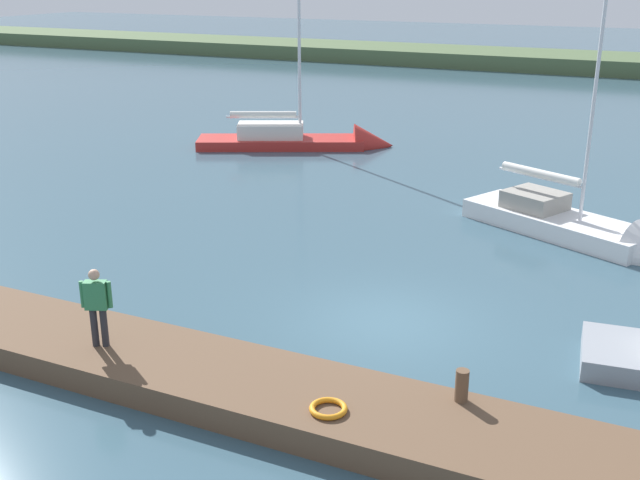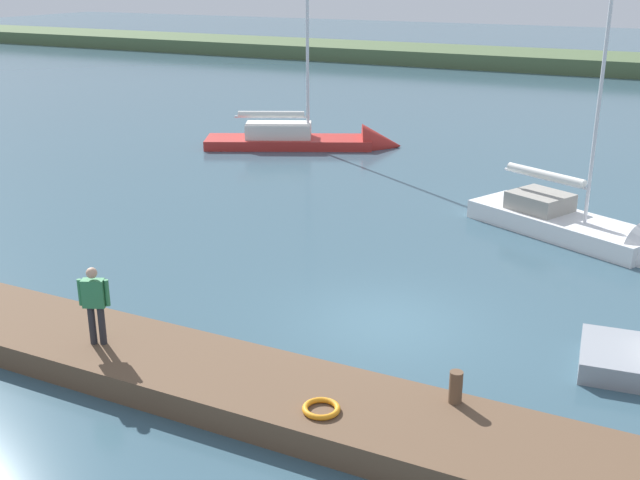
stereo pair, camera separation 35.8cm
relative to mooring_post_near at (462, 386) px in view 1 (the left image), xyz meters
name	(u,v)px [view 1 (the left image)]	position (x,y,z in m)	size (l,w,h in m)	color
ground_plane	(388,323)	(2.63, -3.43, -0.82)	(200.00, 200.00, 0.00)	#385666
far_shoreline	(612,72)	(2.63, -53.60, -0.82)	(180.00, 8.00, 2.40)	#4C603D
dock_pier	(305,402)	(2.63, 0.83, -0.56)	(26.27, 2.37, 0.53)	brown
mooring_post_near	(462,386)	(0.00, 0.00, 0.00)	(0.24, 0.24, 0.59)	brown
life_ring_buoy	(328,409)	(1.95, 1.30, -0.25)	(0.66, 0.66, 0.10)	orange
sailboat_inner_slip	(310,143)	(12.24, -19.15, -0.61)	(8.80, 5.58, 9.79)	#B22823
sailboat_far_left	(588,237)	(-0.78, -11.16, -0.66)	(7.33, 4.86, 7.83)	white
person_on_dock	(97,303)	(7.09, 1.04, 0.64)	(0.59, 0.38, 1.64)	#28282D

